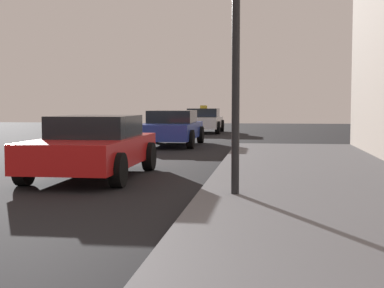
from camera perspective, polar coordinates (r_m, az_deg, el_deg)
car_red at (r=11.79m, az=-9.99°, el=-0.19°), size 2.02×4.20×1.27m
car_blue at (r=20.50m, az=-2.08°, el=1.68°), size 2.02×4.46×1.27m
car_white at (r=29.44m, az=1.16°, el=2.42°), size 1.96×4.08×1.43m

